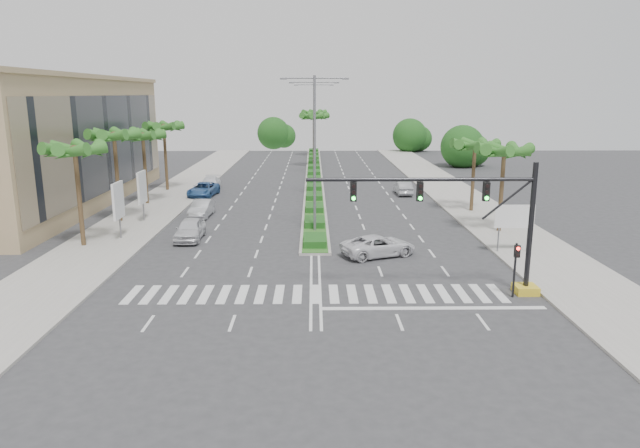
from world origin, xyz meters
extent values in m
plane|color=#333335|center=(0.00, 0.00, 0.00)|extent=(160.00, 160.00, 0.00)
cube|color=gray|center=(15.20, 20.00, 0.07)|extent=(6.00, 120.00, 0.15)
cube|color=gray|center=(-15.20, 20.00, 0.07)|extent=(6.00, 120.00, 0.15)
cube|color=gray|center=(0.00, 45.00, 0.10)|extent=(2.20, 75.00, 0.20)
cube|color=#28521C|center=(0.00, 45.00, 0.22)|extent=(1.80, 75.00, 0.04)
cube|color=tan|center=(-26.00, 26.00, 6.00)|extent=(12.00, 36.00, 12.00)
cube|color=gold|center=(11.50, 0.00, 0.23)|extent=(1.20, 1.20, 0.45)
cylinder|color=black|center=(11.50, 0.00, 3.70)|extent=(0.28, 0.28, 7.00)
cylinder|color=black|center=(5.50, 0.00, 6.30)|extent=(12.00, 0.20, 0.20)
cylinder|color=black|center=(10.10, 0.00, 5.20)|extent=(2.53, 0.12, 2.15)
cube|color=black|center=(9.00, 0.00, 5.65)|extent=(0.32, 0.24, 1.00)
cylinder|color=#19E533|center=(9.00, -0.14, 5.33)|extent=(0.20, 0.06, 0.20)
cube|color=black|center=(5.50, 0.00, 5.65)|extent=(0.32, 0.24, 1.00)
cylinder|color=#19E533|center=(5.50, -0.14, 5.33)|extent=(0.20, 0.06, 0.20)
cube|color=black|center=(2.00, 0.00, 5.65)|extent=(0.32, 0.24, 1.00)
cylinder|color=#19E533|center=(2.00, -0.14, 5.33)|extent=(0.20, 0.06, 0.20)
cylinder|color=black|center=(10.60, -0.60, 1.50)|extent=(0.12, 0.12, 3.00)
cube|color=black|center=(10.60, -0.75, 2.60)|extent=(0.28, 0.22, 0.65)
cylinder|color=red|center=(10.60, -0.88, 2.78)|extent=(0.18, 0.05, 0.18)
cylinder|color=slate|center=(12.50, 8.00, 1.40)|extent=(0.10, 0.10, 2.80)
cylinder|color=slate|center=(14.50, 8.00, 1.40)|extent=(0.10, 0.10, 2.80)
cube|color=#0C6638|center=(13.50, 8.00, 2.60)|extent=(2.60, 0.08, 1.50)
cube|color=white|center=(13.50, 7.95, 2.60)|extent=(2.70, 0.02, 1.60)
cylinder|color=slate|center=(-14.50, 12.00, 1.40)|extent=(0.12, 0.12, 2.80)
cube|color=white|center=(-14.50, 12.00, 3.00)|extent=(0.18, 2.10, 2.70)
cube|color=#D8594C|center=(-14.50, 12.00, 3.00)|extent=(0.12, 2.00, 2.60)
cylinder|color=slate|center=(-14.50, 18.00, 1.40)|extent=(0.12, 0.12, 2.80)
cube|color=white|center=(-14.50, 18.00, 3.00)|extent=(0.18, 2.10, 2.70)
cube|color=#D8594C|center=(-14.50, 18.00, 3.00)|extent=(0.12, 2.00, 2.60)
cylinder|color=brown|center=(-16.50, 10.00, 3.50)|extent=(0.32, 0.32, 7.00)
sphere|color=brown|center=(-16.50, 10.00, 6.90)|extent=(0.70, 0.70, 0.70)
cone|color=#226A21|center=(-15.40, 10.00, 6.80)|extent=(0.90, 3.62, 1.50)
cone|color=#226A21|center=(-15.81, 10.86, 6.80)|extent=(3.39, 2.96, 1.50)
cone|color=#226A21|center=(-16.74, 11.07, 6.80)|extent=(3.73, 1.68, 1.50)
cone|color=#226A21|center=(-17.49, 10.48, 6.80)|extent=(2.38, 3.65, 1.50)
cone|color=#226A21|center=(-17.49, 9.52, 6.80)|extent=(2.38, 3.65, 1.50)
cone|color=#226A21|center=(-16.74, 8.93, 6.80)|extent=(3.73, 1.68, 1.50)
cone|color=#226A21|center=(-15.81, 9.14, 6.80)|extent=(3.39, 2.96, 1.50)
cylinder|color=brown|center=(-16.50, 18.00, 3.70)|extent=(0.32, 0.32, 7.40)
sphere|color=brown|center=(-16.50, 18.00, 7.30)|extent=(0.70, 0.70, 0.70)
cone|color=#226A21|center=(-15.40, 18.00, 7.20)|extent=(0.90, 3.62, 1.50)
cone|color=#226A21|center=(-15.81, 18.86, 7.20)|extent=(3.39, 2.96, 1.50)
cone|color=#226A21|center=(-16.74, 19.07, 7.20)|extent=(3.73, 1.68, 1.50)
cone|color=#226A21|center=(-17.49, 18.48, 7.20)|extent=(2.38, 3.65, 1.50)
cone|color=#226A21|center=(-17.49, 17.52, 7.20)|extent=(2.38, 3.65, 1.50)
cone|color=#226A21|center=(-16.74, 16.93, 7.20)|extent=(3.73, 1.68, 1.50)
cone|color=#226A21|center=(-15.81, 17.14, 7.20)|extent=(3.39, 2.96, 1.50)
cylinder|color=brown|center=(-16.50, 26.00, 3.40)|extent=(0.32, 0.32, 6.80)
sphere|color=brown|center=(-16.50, 26.00, 6.70)|extent=(0.70, 0.70, 0.70)
cone|color=#226A21|center=(-15.40, 26.00, 6.60)|extent=(0.90, 3.62, 1.50)
cone|color=#226A21|center=(-15.81, 26.86, 6.60)|extent=(3.39, 2.96, 1.50)
cone|color=#226A21|center=(-16.74, 27.07, 6.60)|extent=(3.73, 1.68, 1.50)
cone|color=#226A21|center=(-17.49, 26.48, 6.60)|extent=(2.38, 3.65, 1.50)
cone|color=#226A21|center=(-17.49, 25.52, 6.60)|extent=(2.38, 3.65, 1.50)
cone|color=#226A21|center=(-16.74, 24.93, 6.60)|extent=(3.73, 1.68, 1.50)
cone|color=#226A21|center=(-15.81, 25.14, 6.60)|extent=(3.39, 2.96, 1.50)
cylinder|color=brown|center=(-16.50, 34.00, 3.60)|extent=(0.32, 0.32, 7.20)
sphere|color=brown|center=(-16.50, 34.00, 7.10)|extent=(0.70, 0.70, 0.70)
cone|color=#226A21|center=(-15.40, 34.00, 7.00)|extent=(0.90, 3.62, 1.50)
cone|color=#226A21|center=(-15.81, 34.86, 7.00)|extent=(3.39, 2.96, 1.50)
cone|color=#226A21|center=(-16.74, 35.07, 7.00)|extent=(3.73, 1.68, 1.50)
cone|color=#226A21|center=(-17.49, 34.48, 7.00)|extent=(2.38, 3.65, 1.50)
cone|color=#226A21|center=(-17.49, 33.52, 7.00)|extent=(2.38, 3.65, 1.50)
cone|color=#226A21|center=(-16.74, 32.93, 7.00)|extent=(3.73, 1.68, 1.50)
cone|color=#226A21|center=(-15.81, 33.14, 7.00)|extent=(3.39, 2.96, 1.50)
cylinder|color=brown|center=(14.50, 14.00, 3.25)|extent=(0.32, 0.32, 6.50)
sphere|color=brown|center=(14.50, 14.00, 6.40)|extent=(0.70, 0.70, 0.70)
cone|color=#226A21|center=(15.60, 14.00, 6.30)|extent=(0.90, 3.62, 1.50)
cone|color=#226A21|center=(15.19, 14.86, 6.30)|extent=(3.39, 2.96, 1.50)
cone|color=#226A21|center=(14.26, 15.07, 6.30)|extent=(3.73, 1.68, 1.50)
cone|color=#226A21|center=(13.51, 14.48, 6.30)|extent=(2.38, 3.65, 1.50)
cone|color=#226A21|center=(13.51, 13.52, 6.30)|extent=(2.38, 3.65, 1.50)
cone|color=#226A21|center=(14.26, 12.93, 6.30)|extent=(3.73, 1.68, 1.50)
cone|color=#226A21|center=(15.19, 13.14, 6.30)|extent=(3.39, 2.96, 1.50)
cylinder|color=brown|center=(14.50, 22.00, 3.10)|extent=(0.32, 0.32, 6.20)
sphere|color=brown|center=(14.50, 22.00, 6.10)|extent=(0.70, 0.70, 0.70)
cone|color=#226A21|center=(15.60, 22.00, 6.00)|extent=(0.90, 3.62, 1.50)
cone|color=#226A21|center=(15.19, 22.86, 6.00)|extent=(3.39, 2.96, 1.50)
cone|color=#226A21|center=(14.26, 23.07, 6.00)|extent=(3.73, 1.68, 1.50)
cone|color=#226A21|center=(13.51, 22.48, 6.00)|extent=(2.38, 3.65, 1.50)
cone|color=#226A21|center=(13.51, 21.52, 6.00)|extent=(2.38, 3.65, 1.50)
cone|color=#226A21|center=(14.26, 20.93, 6.00)|extent=(3.73, 1.68, 1.50)
cone|color=#226A21|center=(15.19, 21.14, 6.00)|extent=(3.39, 2.96, 1.50)
cylinder|color=brown|center=(0.00, 55.00, 3.75)|extent=(0.32, 0.32, 7.50)
sphere|color=brown|center=(0.00, 55.00, 7.40)|extent=(0.70, 0.70, 0.70)
cone|color=#226A21|center=(1.10, 55.00, 7.30)|extent=(0.90, 3.62, 1.50)
cone|color=#226A21|center=(0.69, 55.86, 7.30)|extent=(3.39, 2.96, 1.50)
cone|color=#226A21|center=(-0.24, 56.07, 7.30)|extent=(3.73, 1.68, 1.50)
cone|color=#226A21|center=(-0.99, 55.48, 7.30)|extent=(2.38, 3.65, 1.50)
cone|color=#226A21|center=(-0.99, 54.52, 7.30)|extent=(2.38, 3.65, 1.50)
cone|color=#226A21|center=(-0.24, 53.93, 7.30)|extent=(3.73, 1.68, 1.50)
cone|color=#226A21|center=(0.69, 54.14, 7.30)|extent=(3.39, 2.96, 1.50)
cylinder|color=brown|center=(0.00, 70.00, 3.75)|extent=(0.32, 0.32, 7.50)
sphere|color=brown|center=(0.00, 70.00, 7.40)|extent=(0.70, 0.70, 0.70)
cone|color=#226A21|center=(1.10, 70.00, 7.30)|extent=(0.90, 3.62, 1.50)
cone|color=#226A21|center=(0.69, 70.86, 7.30)|extent=(3.39, 2.96, 1.50)
cone|color=#226A21|center=(-0.24, 71.07, 7.30)|extent=(3.73, 1.68, 1.50)
cone|color=#226A21|center=(-0.99, 70.48, 7.30)|extent=(2.38, 3.65, 1.50)
cone|color=#226A21|center=(-0.99, 69.52, 7.30)|extent=(2.38, 3.65, 1.50)
cone|color=#226A21|center=(-0.24, 68.93, 7.30)|extent=(3.73, 1.68, 1.50)
cone|color=#226A21|center=(0.69, 69.14, 7.30)|extent=(3.39, 2.96, 1.50)
cylinder|color=slate|center=(0.00, 14.00, 6.00)|extent=(0.20, 0.20, 12.00)
cylinder|color=slate|center=(-1.20, 14.00, 11.80)|extent=(2.40, 0.10, 0.10)
cylinder|color=slate|center=(1.20, 14.00, 11.80)|extent=(2.40, 0.10, 0.10)
cube|color=slate|center=(-2.30, 14.00, 11.75)|extent=(0.50, 0.25, 0.12)
cube|color=slate|center=(2.30, 14.00, 11.75)|extent=(0.50, 0.25, 0.12)
cylinder|color=slate|center=(0.00, 30.00, 6.00)|extent=(0.20, 0.20, 12.00)
cylinder|color=slate|center=(-1.20, 30.00, 11.80)|extent=(2.40, 0.10, 0.10)
cylinder|color=slate|center=(1.20, 30.00, 11.80)|extent=(2.40, 0.10, 0.10)
cube|color=slate|center=(-2.30, 30.00, 11.75)|extent=(0.50, 0.25, 0.12)
cube|color=slate|center=(2.30, 30.00, 11.75)|extent=(0.50, 0.25, 0.12)
cylinder|color=slate|center=(0.00, 46.00, 6.00)|extent=(0.20, 0.20, 12.00)
cylinder|color=slate|center=(-1.20, 46.00, 11.80)|extent=(2.40, 0.10, 0.10)
cylinder|color=slate|center=(1.20, 46.00, 11.80)|extent=(2.40, 0.10, 0.10)
cube|color=slate|center=(-2.30, 46.00, 11.75)|extent=(0.50, 0.25, 0.12)
cube|color=slate|center=(2.30, 46.00, 11.75)|extent=(0.50, 0.25, 0.12)
imported|color=silver|center=(-9.33, 12.02, 0.79)|extent=(1.93, 4.66, 1.58)
imported|color=#B3B4B8|center=(-10.01, 20.17, 0.74)|extent=(1.75, 4.54, 1.48)
imported|color=#325E9A|center=(-11.80, 30.48, 0.73)|extent=(2.98, 5.51, 1.47)
imported|color=white|center=(-11.80, 34.61, 0.73)|extent=(2.13, 5.04, 1.45)
imported|color=silver|center=(4.26, 7.49, 0.71)|extent=(5.59, 4.11, 1.41)
imported|color=#ADAEB2|center=(9.64, 31.45, 0.71)|extent=(1.57, 4.31, 1.41)
camera|label=1|loc=(-0.12, -29.46, 10.68)|focal=32.00mm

